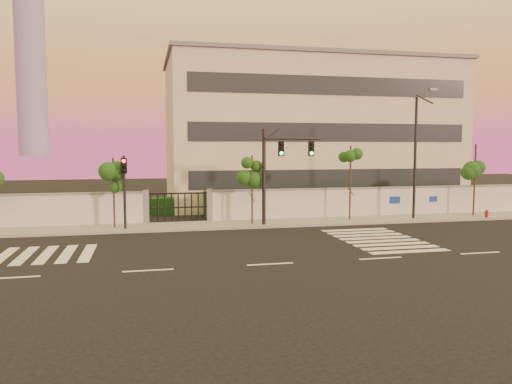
# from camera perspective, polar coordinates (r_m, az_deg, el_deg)

# --- Properties ---
(ground) EXTENTS (120.00, 120.00, 0.00)m
(ground) POSITION_cam_1_polar(r_m,az_deg,el_deg) (21.06, 1.64, -8.25)
(ground) COLOR black
(ground) RESTS_ON ground
(sidewalk) EXTENTS (60.00, 3.00, 0.15)m
(sidewalk) POSITION_cam_1_polar(r_m,az_deg,el_deg) (31.15, -3.14, -3.74)
(sidewalk) COLOR gray
(sidewalk) RESTS_ON ground
(perimeter_wall) EXTENTS (60.00, 0.36, 2.20)m
(perimeter_wall) POSITION_cam_1_polar(r_m,az_deg,el_deg) (32.50, -3.40, -1.60)
(perimeter_wall) COLOR silver
(perimeter_wall) RESTS_ON ground
(hedge_row) EXTENTS (41.00, 4.25, 1.80)m
(hedge_row) POSITION_cam_1_polar(r_m,az_deg,el_deg) (35.39, -2.41, -1.45)
(hedge_row) COLOR black
(hedge_row) RESTS_ON ground
(institutional_building) EXTENTS (24.40, 12.40, 12.25)m
(institutional_building) POSITION_cam_1_polar(r_m,az_deg,el_deg) (44.16, 5.98, 6.77)
(institutional_building) COLOR beige
(institutional_building) RESTS_ON ground
(distant_skyscraper) EXTENTS (16.00, 16.00, 118.00)m
(distant_skyscraper) POSITION_cam_1_polar(r_m,az_deg,el_deg) (311.07, -24.42, 15.27)
(distant_skyscraper) COLOR gray
(distant_skyscraper) RESTS_ON ground
(road_markings) EXTENTS (57.00, 7.62, 0.02)m
(road_markings) POSITION_cam_1_polar(r_m,az_deg,el_deg) (24.36, -4.19, -6.40)
(road_markings) COLOR silver
(road_markings) RESTS_ON ground
(street_tree_c) EXTENTS (1.40, 1.11, 4.27)m
(street_tree_c) POSITION_cam_1_polar(r_m,az_deg,el_deg) (30.39, -15.95, 1.68)
(street_tree_c) COLOR #382314
(street_tree_c) RESTS_ON ground
(street_tree_d) EXTENTS (1.35, 1.07, 4.38)m
(street_tree_d) POSITION_cam_1_polar(r_m,az_deg,el_deg) (30.61, -0.42, 2.04)
(street_tree_d) COLOR #382314
(street_tree_d) RESTS_ON ground
(street_tree_e) EXTENTS (1.43, 1.14, 4.97)m
(street_tree_e) POSITION_cam_1_polar(r_m,az_deg,el_deg) (33.06, 10.77, 2.93)
(street_tree_e) COLOR #382314
(street_tree_e) RESTS_ON ground
(street_tree_f) EXTENTS (1.61, 1.28, 5.09)m
(street_tree_f) POSITION_cam_1_polar(r_m,az_deg,el_deg) (37.80, 23.78, 2.99)
(street_tree_f) COLOR #382314
(street_tree_f) RESTS_ON ground
(traffic_signal_main) EXTENTS (3.79, 0.46, 5.99)m
(traffic_signal_main) POSITION_cam_1_polar(r_m,az_deg,el_deg) (30.56, 2.30, 3.10)
(traffic_signal_main) COLOR black
(traffic_signal_main) RESTS_ON ground
(traffic_signal_secondary) EXTENTS (0.34, 0.34, 4.40)m
(traffic_signal_secondary) POSITION_cam_1_polar(r_m,az_deg,el_deg) (29.76, -14.82, 0.95)
(traffic_signal_secondary) COLOR black
(traffic_signal_secondary) RESTS_ON ground
(streetlight_east) EXTENTS (0.51, 2.05, 8.50)m
(streetlight_east) POSITION_cam_1_polar(r_m,az_deg,el_deg) (34.41, 17.89, 4.42)
(streetlight_east) COLOR black
(streetlight_east) RESTS_ON ground
(fire_hydrant) EXTENTS (0.27, 0.26, 0.69)m
(fire_hydrant) POSITION_cam_1_polar(r_m,az_deg,el_deg) (37.05, 24.84, -2.37)
(fire_hydrant) COLOR #B60C12
(fire_hydrant) RESTS_ON ground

